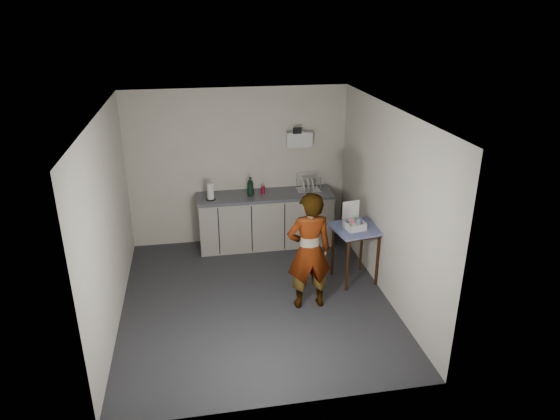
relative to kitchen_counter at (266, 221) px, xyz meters
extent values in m
plane|color=#29282D|center=(-0.40, -1.70, -0.43)|extent=(4.00, 4.00, 0.00)
cube|color=beige|center=(-0.40, 0.29, 0.87)|extent=(3.60, 0.02, 2.60)
cube|color=beige|center=(1.39, -1.70, 0.87)|extent=(0.02, 4.00, 2.60)
cube|color=beige|center=(-2.19, -1.70, 0.87)|extent=(0.02, 4.00, 2.60)
cube|color=white|center=(-0.40, -1.70, 2.17)|extent=(3.60, 4.00, 0.01)
cube|color=black|center=(0.00, 0.00, -0.39)|extent=(2.20, 0.52, 0.08)
cube|color=#ACA699|center=(0.00, 0.00, 0.00)|extent=(2.20, 0.58, 0.86)
cube|color=#474851|center=(0.00, 0.00, 0.46)|extent=(2.24, 0.62, 0.05)
cube|color=black|center=(-0.80, -0.29, 0.00)|extent=(0.02, 0.01, 0.80)
cube|color=black|center=(-0.27, -0.29, 0.00)|extent=(0.02, 0.01, 0.80)
cube|color=black|center=(0.27, -0.29, 0.00)|extent=(0.01, 0.01, 0.80)
cube|color=black|center=(0.80, -0.29, 0.00)|extent=(0.02, 0.01, 0.80)
cube|color=white|center=(0.60, 0.22, 1.32)|extent=(0.42, 0.16, 0.24)
cube|color=white|center=(0.60, 0.27, 1.18)|extent=(0.30, 0.06, 0.04)
cube|color=black|center=(0.55, 0.13, 1.48)|extent=(0.14, 0.02, 0.10)
cylinder|color=#3E1D0E|center=(0.90, -1.68, -0.04)|extent=(0.04, 0.04, 0.78)
cylinder|color=#3E1D0E|center=(1.38, -1.60, -0.04)|extent=(0.04, 0.04, 0.78)
cylinder|color=#3E1D0E|center=(0.82, -1.20, -0.04)|extent=(0.04, 0.04, 0.78)
cylinder|color=#3E1D0E|center=(1.30, -1.12, -0.04)|extent=(0.04, 0.04, 0.78)
cube|color=#3E1D0E|center=(1.10, -1.40, 0.37)|extent=(0.66, 0.66, 0.04)
cube|color=#192898|center=(1.10, -1.40, 0.40)|extent=(0.75, 0.75, 0.03)
imported|color=#B2A593|center=(0.28, -1.94, 0.39)|extent=(0.60, 0.41, 1.63)
imported|color=black|center=(-0.25, -0.02, 0.64)|extent=(0.16, 0.16, 0.31)
cylinder|color=#B51228|center=(-0.04, 0.03, 0.54)|extent=(0.07, 0.07, 0.12)
cylinder|color=black|center=(-0.24, -0.01, 0.61)|extent=(0.07, 0.07, 0.25)
cylinder|color=black|center=(-0.89, -0.09, 0.49)|extent=(0.15, 0.15, 0.01)
cylinder|color=white|center=(-0.89, -0.09, 0.63)|extent=(0.11, 0.11, 0.26)
cube|color=silver|center=(0.73, 0.04, 0.49)|extent=(0.38, 0.29, 0.02)
cylinder|color=silver|center=(0.56, -0.09, 0.63)|extent=(0.01, 0.01, 0.25)
cylinder|color=silver|center=(0.90, -0.09, 0.63)|extent=(0.01, 0.01, 0.25)
cylinder|color=silver|center=(0.56, 0.16, 0.63)|extent=(0.01, 0.01, 0.25)
cylinder|color=silver|center=(0.90, 0.16, 0.63)|extent=(0.01, 0.01, 0.25)
cylinder|color=white|center=(0.64, 0.04, 0.61)|extent=(0.05, 0.21, 0.21)
cylinder|color=white|center=(0.71, 0.04, 0.61)|extent=(0.05, 0.21, 0.21)
cylinder|color=white|center=(0.79, 0.04, 0.61)|extent=(0.05, 0.21, 0.21)
cube|color=white|center=(1.06, -1.43, 0.42)|extent=(0.30, 0.30, 0.01)
cube|color=white|center=(1.08, -1.55, 0.48)|extent=(0.26, 0.05, 0.10)
cube|color=white|center=(1.04, -1.30, 0.48)|extent=(0.26, 0.05, 0.10)
cube|color=white|center=(0.94, -1.45, 0.48)|extent=(0.05, 0.26, 0.10)
cube|color=white|center=(1.19, -1.41, 0.48)|extent=(0.05, 0.26, 0.10)
cube|color=white|center=(1.04, -1.29, 0.65)|extent=(0.26, 0.06, 0.26)
cylinder|color=silver|center=(1.06, -1.43, 0.48)|extent=(0.17, 0.17, 0.10)
sphere|color=#F75B98|center=(1.02, -1.46, 0.54)|extent=(0.06, 0.06, 0.06)
sphere|color=#5995F1|center=(1.11, -1.45, 0.54)|extent=(0.06, 0.06, 0.06)
sphere|color=#5DE36A|center=(1.05, -1.38, 0.54)|extent=(0.06, 0.06, 0.06)
sphere|color=#F75B98|center=(1.02, -1.40, 0.54)|extent=(0.06, 0.06, 0.06)
camera|label=1|loc=(-1.11, -7.58, 3.35)|focal=32.00mm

